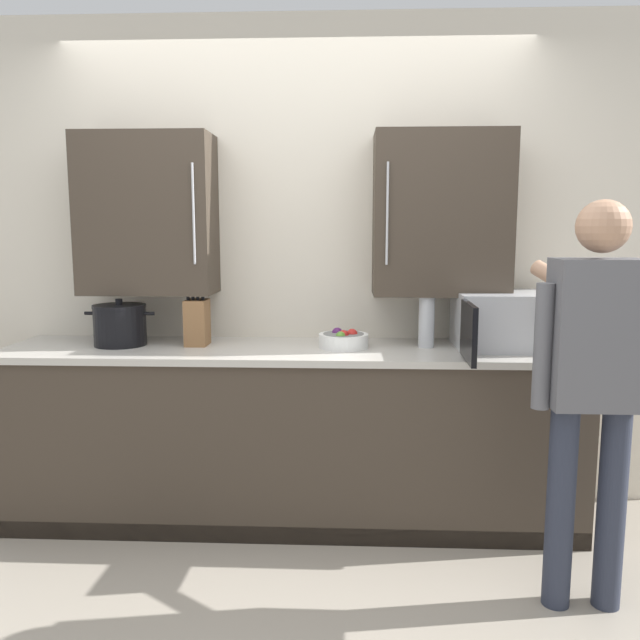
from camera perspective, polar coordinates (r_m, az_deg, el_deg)
name	(u,v)px	position (r m, az deg, el deg)	size (l,w,h in m)	color
ground_plane	(271,624)	(2.74, -4.38, -25.36)	(9.85, 9.85, 0.00)	#9E9384
back_wall_tiled	(296,252)	(3.52, -2.19, 6.06)	(4.01, 0.44, 2.63)	beige
counter_unit	(292,434)	(3.38, -2.55, -10.12)	(2.94, 0.64, 0.91)	#3D3328
microwave_oven	(500,321)	(3.35, 15.76, -0.05)	(0.51, 0.76, 0.28)	#B7BABF
knife_block	(197,322)	(3.37, -10.88, -0.18)	(0.11, 0.15, 0.31)	brown
stock_pot	(120,325)	(3.47, -17.38, -0.41)	(0.36, 0.27, 0.24)	black
fruit_bowl	(344,339)	(3.26, 2.11, -1.73)	(0.25, 0.25, 0.10)	white
thermos_flask	(427,320)	(3.30, 9.46, 0.01)	(0.08, 0.08, 0.28)	#B7BABF
person_figure	(592,371)	(2.69, 23.05, -4.19)	(0.44, 0.58, 1.62)	#282D3D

